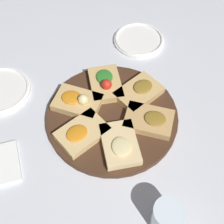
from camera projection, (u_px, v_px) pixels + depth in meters
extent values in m
plane|color=silver|center=(112.00, 118.00, 0.96)|extent=(3.00, 3.00, 0.00)
cylinder|color=#422819|center=(112.00, 116.00, 0.95)|extent=(0.40, 0.40, 0.02)
cube|color=tan|center=(149.00, 120.00, 0.92)|extent=(0.16, 0.14, 0.02)
ellipsoid|color=olive|center=(155.00, 118.00, 0.90)|extent=(0.08, 0.07, 0.01)
cube|color=tan|center=(139.00, 93.00, 0.98)|extent=(0.17, 0.16, 0.02)
ellipsoid|color=olive|center=(143.00, 86.00, 0.97)|extent=(0.08, 0.08, 0.01)
cube|color=tan|center=(105.00, 84.00, 1.00)|extent=(0.11, 0.15, 0.02)
ellipsoid|color=#2D7A28|center=(104.00, 77.00, 1.00)|extent=(0.06, 0.07, 0.01)
sphere|color=red|center=(107.00, 84.00, 0.97)|extent=(0.03, 0.03, 0.03)
cube|color=tan|center=(77.00, 102.00, 0.96)|extent=(0.17, 0.14, 0.02)
ellipsoid|color=orange|center=(72.00, 97.00, 0.95)|extent=(0.08, 0.07, 0.01)
sphere|color=beige|center=(83.00, 100.00, 0.94)|extent=(0.03, 0.03, 0.03)
cube|color=#DBB775|center=(82.00, 133.00, 0.89)|extent=(0.17, 0.16, 0.02)
ellipsoid|color=orange|center=(77.00, 133.00, 0.87)|extent=(0.08, 0.08, 0.01)
cube|color=#E5C689|center=(120.00, 144.00, 0.87)|extent=(0.11, 0.15, 0.02)
ellipsoid|color=beige|center=(121.00, 147.00, 0.85)|extent=(0.06, 0.07, 0.01)
cylinder|color=white|center=(0.00, 91.00, 1.02)|extent=(0.20, 0.20, 0.01)
cylinder|color=white|center=(139.00, 40.00, 1.16)|extent=(0.19, 0.19, 0.01)
torus|color=white|center=(139.00, 39.00, 1.16)|extent=(0.18, 0.18, 0.01)
cylinder|color=silver|center=(167.00, 217.00, 0.74)|extent=(0.08, 0.08, 0.09)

